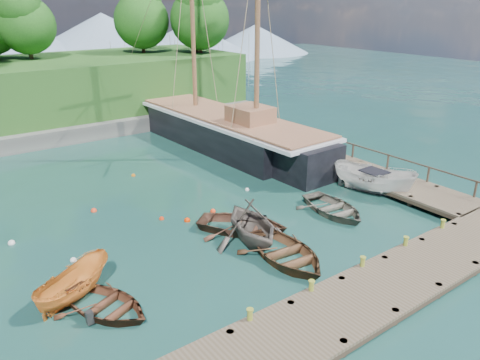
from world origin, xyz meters
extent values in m
plane|color=#153C2F|center=(0.00, 0.00, 0.00)|extent=(160.00, 160.00, 0.00)
cube|color=brown|center=(2.00, -6.50, 0.54)|extent=(20.00, 3.20, 0.12)
cube|color=#302419|center=(2.00, -6.50, 0.38)|extent=(20.00, 3.20, 0.20)
cube|color=brown|center=(11.50, 7.00, 0.54)|extent=(3.20, 24.00, 0.12)
cube|color=#302419|center=(11.50, 7.00, 0.38)|extent=(3.20, 24.00, 0.20)
cylinder|color=#302419|center=(10.20, -4.70, 0.05)|extent=(0.28, 0.28, 1.10)
cylinder|color=#302419|center=(10.20, 18.70, 0.05)|extent=(0.28, 0.28, 1.10)
cylinder|color=#302419|center=(12.80, 18.70, 0.05)|extent=(0.28, 0.28, 1.10)
cylinder|color=olive|center=(-4.00, -5.10, 0.00)|extent=(0.26, 0.26, 0.45)
cylinder|color=olive|center=(-1.00, -5.10, 0.00)|extent=(0.26, 0.26, 0.45)
cylinder|color=olive|center=(2.00, -5.10, 0.00)|extent=(0.26, 0.26, 0.45)
cylinder|color=olive|center=(5.00, -5.10, 0.00)|extent=(0.26, 0.26, 0.45)
cylinder|color=olive|center=(8.00, -5.10, 0.00)|extent=(0.26, 0.26, 0.45)
imported|color=#4D2A19|center=(-7.65, -0.85, 0.00)|extent=(4.14, 4.75, 0.82)
imported|color=#5C534B|center=(0.18, 0.23, 0.00)|extent=(4.69, 5.14, 2.32)
imported|color=brown|center=(0.39, -2.10, 0.00)|extent=(3.93, 5.15, 1.00)
imported|color=#5A564A|center=(5.87, 0.12, 0.00)|extent=(3.62, 4.70, 0.90)
imported|color=brown|center=(0.52, 1.41, 0.00)|extent=(5.51, 5.70, 0.96)
imported|color=orange|center=(-8.33, 0.71, 0.00)|extent=(3.99, 3.02, 1.46)
imported|color=silver|center=(10.00, 0.75, 0.00)|extent=(3.45, 5.55, 2.01)
cube|color=black|center=(8.20, 14.29, 0.83)|extent=(5.60, 15.88, 3.27)
cube|color=black|center=(7.88, 24.39, 0.83)|extent=(2.96, 5.03, 2.94)
cube|color=black|center=(8.48, 5.31, 0.83)|extent=(3.70, 4.16, 3.10)
cube|color=silver|center=(8.20, 14.29, 2.41)|extent=(5.81, 20.82, 0.25)
cube|color=brown|center=(8.20, 14.29, 2.66)|extent=(5.34, 20.36, 0.12)
cube|color=brown|center=(8.30, 10.92, 3.26)|extent=(2.65, 3.08, 1.20)
cylinder|color=brown|center=(7.76, 28.01, 3.86)|extent=(0.46, 6.90, 1.69)
cylinder|color=brown|center=(8.33, 10.25, 10.64)|extent=(0.36, 0.36, 15.97)
sphere|color=silver|center=(-7.47, 3.63, 0.00)|extent=(0.30, 0.30, 0.30)
sphere|color=red|center=(-2.19, 5.14, 0.00)|extent=(0.28, 0.28, 0.28)
sphere|color=#E52E00|center=(-1.19, 4.12, 0.00)|extent=(0.34, 0.34, 0.34)
sphere|color=white|center=(4.07, 5.69, 0.00)|extent=(0.27, 0.27, 0.27)
sphere|color=#F03D1A|center=(-4.79, 8.32, 0.00)|extent=(0.35, 0.35, 0.35)
sphere|color=orange|center=(-0.62, 12.28, 0.00)|extent=(0.28, 0.28, 0.28)
sphere|color=silver|center=(-9.38, 7.04, 0.00)|extent=(0.35, 0.35, 0.35)
sphere|color=#F43812|center=(0.58, 4.28, 0.00)|extent=(0.31, 0.31, 0.31)
cylinder|color=#382616|center=(13.91, 26.65, 6.70)|extent=(0.36, 0.36, 1.40)
sphere|color=#1F4819|center=(13.91, 26.65, 9.30)|extent=(6.00, 6.00, 6.00)
cylinder|color=#382616|center=(-1.61, 31.21, 6.70)|extent=(0.36, 0.36, 1.40)
sphere|color=#1F4819|center=(-1.61, 31.21, 9.00)|extent=(5.13, 5.13, 5.13)
cylinder|color=#382616|center=(14.09, 27.65, 6.70)|extent=(0.36, 0.36, 1.40)
sphere|color=#1F4819|center=(14.09, 27.65, 8.87)|extent=(4.77, 4.77, 4.77)
cylinder|color=#382616|center=(9.27, 30.39, 6.70)|extent=(0.36, 0.36, 1.40)
sphere|color=#1F4819|center=(9.27, 30.39, 9.14)|extent=(5.55, 5.55, 5.55)
cone|color=#728CA5|center=(20.00, 70.00, 4.50)|extent=(36.00, 36.00, 9.00)
cone|color=#728CA5|center=(38.00, 70.00, 3.50)|extent=(28.00, 28.00, 7.00)
cone|color=#728CA5|center=(5.00, 70.00, 4.00)|extent=(32.00, 32.00, 8.00)
cone|color=#728CA5|center=(55.00, 70.00, 3.00)|extent=(24.00, 24.00, 6.00)
camera|label=1|loc=(-12.35, -15.85, 11.14)|focal=35.00mm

